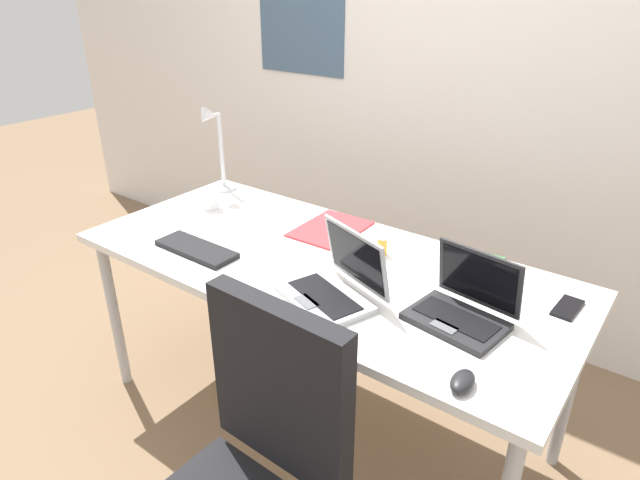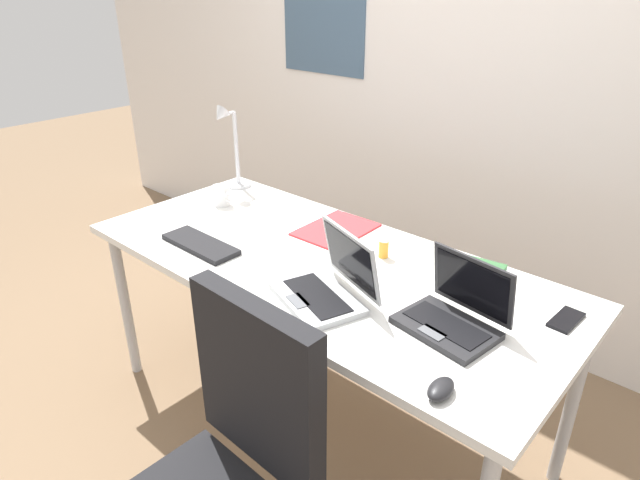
{
  "view_description": "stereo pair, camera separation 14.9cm",
  "coord_description": "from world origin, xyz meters",
  "px_view_note": "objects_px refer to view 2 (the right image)",
  "views": [
    {
      "loc": [
        1.03,
        -1.38,
        1.66
      ],
      "look_at": [
        0.0,
        0.0,
        0.82
      ],
      "focal_mm": 30.72,
      "sensor_mm": 36.0,
      "label": 1
    },
    {
      "loc": [
        1.15,
        -1.29,
        1.66
      ],
      "look_at": [
        0.0,
        0.0,
        0.82
      ],
      "focal_mm": 30.72,
      "sensor_mm": 36.0,
      "label": 2
    }
  ],
  "objects_px": {
    "laptop_front_left": "(327,286)",
    "paper_folder_near_lamp": "(336,230)",
    "pill_bottle": "(384,247)",
    "coffee_mug": "(221,195)",
    "desk_lamp": "(231,148)",
    "book_stack": "(473,273)",
    "external_keyboard": "(200,244)",
    "computer_mouse": "(441,389)",
    "cell_phone": "(566,320)",
    "laptop_back_left": "(454,314)"
  },
  "relations": [
    {
      "from": "laptop_front_left",
      "to": "paper_folder_near_lamp",
      "type": "bearing_deg",
      "value": 127.04
    },
    {
      "from": "pill_bottle",
      "to": "coffee_mug",
      "type": "xyz_separation_m",
      "value": [
        -0.82,
        -0.07,
        0.0
      ]
    },
    {
      "from": "desk_lamp",
      "to": "book_stack",
      "type": "relative_size",
      "value": 2.12
    },
    {
      "from": "external_keyboard",
      "to": "computer_mouse",
      "type": "xyz_separation_m",
      "value": [
        1.09,
        -0.11,
        0.01
      ]
    },
    {
      "from": "desk_lamp",
      "to": "cell_phone",
      "type": "bearing_deg",
      "value": -2.86
    },
    {
      "from": "laptop_front_left",
      "to": "computer_mouse",
      "type": "height_order",
      "value": "laptop_front_left"
    },
    {
      "from": "laptop_back_left",
      "to": "pill_bottle",
      "type": "relative_size",
      "value": 3.79
    },
    {
      "from": "laptop_back_left",
      "to": "pill_bottle",
      "type": "bearing_deg",
      "value": 151.31
    },
    {
      "from": "cell_phone",
      "to": "laptop_front_left",
      "type": "bearing_deg",
      "value": -145.3
    },
    {
      "from": "coffee_mug",
      "to": "book_stack",
      "type": "bearing_deg",
      "value": 6.37
    },
    {
      "from": "laptop_back_left",
      "to": "coffee_mug",
      "type": "distance_m",
      "value": 1.24
    },
    {
      "from": "desk_lamp",
      "to": "computer_mouse",
      "type": "xyz_separation_m",
      "value": [
        1.48,
        -0.6,
        -0.18
      ]
    },
    {
      "from": "laptop_back_left",
      "to": "coffee_mug",
      "type": "bearing_deg",
      "value": 172.95
    },
    {
      "from": "book_stack",
      "to": "laptop_front_left",
      "type": "bearing_deg",
      "value": -125.51
    },
    {
      "from": "paper_folder_near_lamp",
      "to": "external_keyboard",
      "type": "bearing_deg",
      "value": -122.49
    },
    {
      "from": "cell_phone",
      "to": "pill_bottle",
      "type": "bearing_deg",
      "value": -174.49
    },
    {
      "from": "cell_phone",
      "to": "desk_lamp",
      "type": "bearing_deg",
      "value": -179.56
    },
    {
      "from": "desk_lamp",
      "to": "external_keyboard",
      "type": "distance_m",
      "value": 0.66
    },
    {
      "from": "book_stack",
      "to": "laptop_back_left",
      "type": "bearing_deg",
      "value": -73.49
    },
    {
      "from": "book_stack",
      "to": "pill_bottle",
      "type": "bearing_deg",
      "value": -169.76
    },
    {
      "from": "laptop_front_left",
      "to": "paper_folder_near_lamp",
      "type": "relative_size",
      "value": 1.16
    },
    {
      "from": "desk_lamp",
      "to": "computer_mouse",
      "type": "height_order",
      "value": "desk_lamp"
    },
    {
      "from": "computer_mouse",
      "to": "pill_bottle",
      "type": "height_order",
      "value": "pill_bottle"
    },
    {
      "from": "laptop_front_left",
      "to": "pill_bottle",
      "type": "height_order",
      "value": "laptop_front_left"
    },
    {
      "from": "laptop_front_left",
      "to": "pill_bottle",
      "type": "relative_size",
      "value": 4.56
    },
    {
      "from": "desk_lamp",
      "to": "cell_phone",
      "type": "height_order",
      "value": "desk_lamp"
    },
    {
      "from": "computer_mouse",
      "to": "book_stack",
      "type": "xyz_separation_m",
      "value": [
        -0.2,
        0.55,
        0.01
      ]
    },
    {
      "from": "cell_phone",
      "to": "paper_folder_near_lamp",
      "type": "distance_m",
      "value": 0.92
    },
    {
      "from": "paper_folder_near_lamp",
      "to": "laptop_front_left",
      "type": "bearing_deg",
      "value": -52.96
    },
    {
      "from": "laptop_front_left",
      "to": "book_stack",
      "type": "relative_size",
      "value": 1.91
    },
    {
      "from": "cell_phone",
      "to": "pill_bottle",
      "type": "height_order",
      "value": "pill_bottle"
    },
    {
      "from": "laptop_front_left",
      "to": "laptop_back_left",
      "type": "distance_m",
      "value": 0.39
    },
    {
      "from": "cell_phone",
      "to": "coffee_mug",
      "type": "relative_size",
      "value": 1.2
    },
    {
      "from": "computer_mouse",
      "to": "paper_folder_near_lamp",
      "type": "distance_m",
      "value": 0.97
    },
    {
      "from": "laptop_front_left",
      "to": "cell_phone",
      "type": "height_order",
      "value": "laptop_front_left"
    },
    {
      "from": "laptop_back_left",
      "to": "book_stack",
      "type": "bearing_deg",
      "value": 106.51
    },
    {
      "from": "laptop_back_left",
      "to": "book_stack",
      "type": "distance_m",
      "value": 0.29
    },
    {
      "from": "book_stack",
      "to": "paper_folder_near_lamp",
      "type": "bearing_deg",
      "value": 179.94
    },
    {
      "from": "cell_phone",
      "to": "pill_bottle",
      "type": "xyz_separation_m",
      "value": [
        -0.64,
        -0.02,
        0.04
      ]
    },
    {
      "from": "desk_lamp",
      "to": "cell_phone",
      "type": "distance_m",
      "value": 1.61
    },
    {
      "from": "desk_lamp",
      "to": "book_stack",
      "type": "distance_m",
      "value": 1.29
    },
    {
      "from": "computer_mouse",
      "to": "cell_phone",
      "type": "distance_m",
      "value": 0.53
    },
    {
      "from": "desk_lamp",
      "to": "coffee_mug",
      "type": "distance_m",
      "value": 0.27
    },
    {
      "from": "pill_bottle",
      "to": "book_stack",
      "type": "height_order",
      "value": "pill_bottle"
    },
    {
      "from": "computer_mouse",
      "to": "paper_folder_near_lamp",
      "type": "bearing_deg",
      "value": 141.19
    },
    {
      "from": "book_stack",
      "to": "coffee_mug",
      "type": "height_order",
      "value": "coffee_mug"
    },
    {
      "from": "desk_lamp",
      "to": "paper_folder_near_lamp",
      "type": "bearing_deg",
      "value": -3.84
    },
    {
      "from": "cell_phone",
      "to": "book_stack",
      "type": "xyz_separation_m",
      "value": [
        -0.32,
        0.03,
        0.02
      ]
    },
    {
      "from": "external_keyboard",
      "to": "paper_folder_near_lamp",
      "type": "bearing_deg",
      "value": 57.89
    },
    {
      "from": "laptop_back_left",
      "to": "laptop_front_left",
      "type": "bearing_deg",
      "value": -161.37
    }
  ]
}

